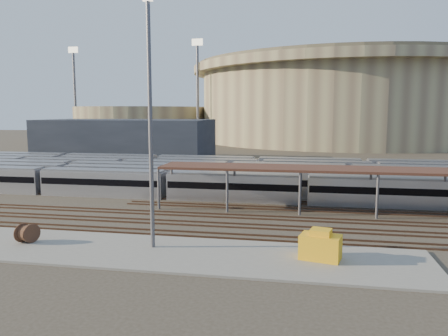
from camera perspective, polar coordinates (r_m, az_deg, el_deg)
name	(u,v)px	position (r m, az deg, el deg)	size (l,w,h in m)	color
ground	(220,214)	(51.52, -0.47, -6.06)	(420.00, 420.00, 0.00)	#383026
apron	(130,251)	(39.02, -12.16, -10.50)	(50.00, 9.00, 0.20)	gray
subway_trains	(235,176)	(69.29, 1.47, -1.07)	(130.42, 23.90, 3.60)	silver
inspection_shed	(413,172)	(55.06, 23.48, -0.53)	(60.30, 6.00, 5.30)	#58575C
empty_tracks	(211,224)	(46.75, -1.65, -7.35)	(170.00, 9.62, 0.18)	#4C3323
stadium	(344,101)	(189.87, 15.38, 8.46)	(124.00, 124.00, 32.50)	#968D65
secondary_arena	(142,123)	(192.29, -10.72, 5.75)	(56.00, 56.00, 14.00)	#968D65
service_building	(126,139)	(113.54, -12.62, 3.67)	(42.00, 20.00, 10.00)	#1E232D
floodlight_0	(198,88)	(164.27, -3.47, 10.38)	(4.00, 1.00, 38.40)	#58575C
floodlight_1	(75,91)	(194.03, -18.91, 9.53)	(4.00, 1.00, 38.40)	#58575C
floodlight_3	(264,93)	(210.28, 5.27, 9.70)	(4.00, 1.00, 38.40)	#58575C
cable_reel_east	(27,233)	(43.66, -24.32, -7.76)	(1.72, 1.72, 0.96)	#553222
yard_light_pole	(150,126)	(37.57, -9.59, 5.40)	(0.81, 0.36, 20.91)	#58575C
yellow_equipment	(320,247)	(36.36, 12.48, -10.05)	(3.15, 1.97, 1.97)	#ECAC16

